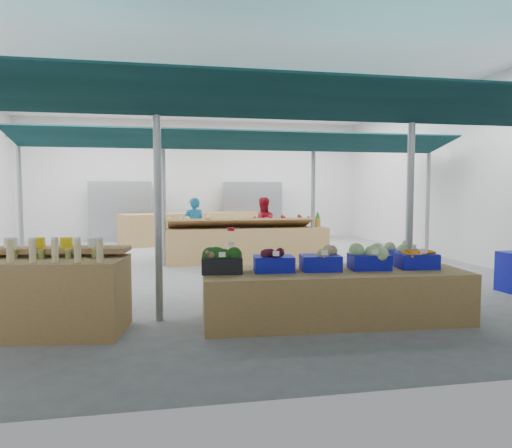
# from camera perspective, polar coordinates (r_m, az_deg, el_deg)

# --- Properties ---
(floor) EXTENTS (13.00, 13.00, 0.00)m
(floor) POSITION_cam_1_polar(r_m,az_deg,el_deg) (10.13, -5.70, -5.48)
(floor) COLOR slate
(floor) RESTS_ON ground
(hall) EXTENTS (13.00, 13.00, 13.00)m
(hall) POSITION_cam_1_polar(r_m,az_deg,el_deg) (11.47, -6.41, 8.87)
(hall) COLOR silver
(hall) RESTS_ON ground
(pole_grid) EXTENTS (10.00, 4.60, 3.00)m
(pole_grid) POSITION_cam_1_polar(r_m,az_deg,el_deg) (8.36, 0.38, 5.00)
(pole_grid) COLOR gray
(pole_grid) RESTS_ON floor
(awnings) EXTENTS (9.50, 7.08, 0.30)m
(awnings) POSITION_cam_1_polar(r_m,az_deg,el_deg) (8.44, 0.38, 11.59)
(awnings) COLOR #092929
(awnings) RESTS_ON pole_grid
(back_shelving_left) EXTENTS (2.00, 0.50, 2.00)m
(back_shelving_left) POSITION_cam_1_polar(r_m,az_deg,el_deg) (16.06, -16.48, 1.46)
(back_shelving_left) COLOR #B23F33
(back_shelving_left) RESTS_ON floor
(back_shelving_right) EXTENTS (2.00, 0.50, 2.00)m
(back_shelving_right) POSITION_cam_1_polar(r_m,az_deg,el_deg) (16.22, -0.46, 1.65)
(back_shelving_right) COLOR #B23F33
(back_shelving_right) RESTS_ON floor
(bottle_shelf) EXTENTS (2.09, 1.41, 1.17)m
(bottle_shelf) POSITION_cam_1_polar(r_m,az_deg,el_deg) (6.02, -25.50, -7.78)
(bottle_shelf) COLOR olive
(bottle_shelf) RESTS_ON floor
(veg_counter) EXTENTS (3.43, 1.29, 0.66)m
(veg_counter) POSITION_cam_1_polar(r_m,az_deg,el_deg) (6.08, 9.73, -8.76)
(veg_counter) COLOR olive
(veg_counter) RESTS_ON floor
(fruit_counter) EXTENTS (3.83, 0.93, 0.82)m
(fruit_counter) POSITION_cam_1_polar(r_m,az_deg,el_deg) (10.92, -1.12, -2.60)
(fruit_counter) COLOR olive
(fruit_counter) RESTS_ON floor
(far_counter) EXTENTS (5.48, 3.10, 0.99)m
(far_counter) POSITION_cam_1_polar(r_m,az_deg,el_deg) (15.46, -6.64, -0.38)
(far_counter) COLOR olive
(far_counter) RESTS_ON floor
(vendor_left) EXTENTS (0.56, 0.37, 1.53)m
(vendor_left) POSITION_cam_1_polar(r_m,az_deg,el_deg) (11.85, -7.74, -0.39)
(vendor_left) COLOR #1868A0
(vendor_left) RESTS_ON floor
(vendor_right) EXTENTS (0.75, 0.58, 1.53)m
(vendor_right) POSITION_cam_1_polar(r_m,az_deg,el_deg) (12.07, 0.83, -0.28)
(vendor_right) COLOR #B11528
(vendor_right) RESTS_ON floor
(crate_broccoli) EXTENTS (0.53, 0.43, 0.35)m
(crate_broccoli) POSITION_cam_1_polar(r_m,az_deg,el_deg) (5.73, -4.27, -4.54)
(crate_broccoli) COLOR black
(crate_broccoli) RESTS_ON veg_counter
(crate_beets) EXTENTS (0.53, 0.43, 0.29)m
(crate_beets) POSITION_cam_1_polar(r_m,az_deg,el_deg) (5.81, 2.23, -4.67)
(crate_beets) COLOR #0E13A0
(crate_beets) RESTS_ON veg_counter
(crate_celeriac) EXTENTS (0.53, 0.43, 0.31)m
(crate_celeriac) POSITION_cam_1_polar(r_m,az_deg,el_deg) (5.94, 8.05, -4.40)
(crate_celeriac) COLOR #0E13A0
(crate_celeriac) RESTS_ON veg_counter
(crate_cabbage) EXTENTS (0.53, 0.43, 0.35)m
(crate_cabbage) POSITION_cam_1_polar(r_m,az_deg,el_deg) (6.15, 13.97, -4.06)
(crate_cabbage) COLOR #0E13A0
(crate_cabbage) RESTS_ON veg_counter
(crate_carrots) EXTENTS (0.53, 0.43, 0.29)m
(crate_carrots) POSITION_cam_1_polar(r_m,az_deg,el_deg) (6.43, 19.42, -4.26)
(crate_carrots) COLOR #0E13A0
(crate_carrots) RESTS_ON veg_counter
(sparrow) EXTENTS (0.12, 0.09, 0.11)m
(sparrow) POSITION_cam_1_polar(r_m,az_deg,el_deg) (5.60, -5.75, -3.84)
(sparrow) COLOR brown
(sparrow) RESTS_ON crate_broccoli
(pole_ribbon) EXTENTS (0.12, 0.12, 0.28)m
(pole_ribbon) POSITION_cam_1_polar(r_m,az_deg,el_deg) (6.97, -3.16, -0.83)
(pole_ribbon) COLOR #B20B19
(pole_ribbon) RESTS_ON pole_grid
(apple_heap_yellow) EXTENTS (1.91, 0.72, 0.27)m
(apple_heap_yellow) POSITION_cam_1_polar(r_m,az_deg,el_deg) (10.66, -5.88, 0.32)
(apple_heap_yellow) COLOR #997247
(apple_heap_yellow) RESTS_ON fruit_counter
(apple_heap_red) EXTENTS (1.51, 0.71, 0.27)m
(apple_heap_red) POSITION_cam_1_polar(r_m,az_deg,el_deg) (10.93, 2.96, 0.43)
(apple_heap_red) COLOR #997247
(apple_heap_red) RESTS_ON fruit_counter
(pineapple) EXTENTS (0.14, 0.14, 0.39)m
(pineapple) POSITION_cam_1_polar(r_m,az_deg,el_deg) (11.20, 7.72, 0.56)
(pineapple) COLOR #8C6019
(pineapple) RESTS_ON fruit_counter
(crate_extra) EXTENTS (0.57, 0.47, 0.32)m
(crate_extra) POSITION_cam_1_polar(r_m,az_deg,el_deg) (6.80, 17.81, -3.47)
(crate_extra) COLOR #0E13A0
(crate_extra) RESTS_ON veg_counter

